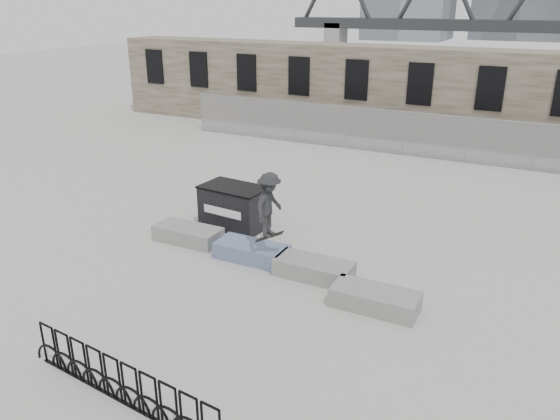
# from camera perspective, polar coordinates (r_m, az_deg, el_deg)

# --- Properties ---
(ground) EXTENTS (120.00, 120.00, 0.00)m
(ground) POSITION_cam_1_polar(r_m,az_deg,el_deg) (14.77, -0.22, -5.78)
(ground) COLOR #A9AAA5
(ground) RESTS_ON ground
(stone_wall) EXTENTS (36.00, 2.58, 4.50)m
(stone_wall) POSITION_cam_1_polar(r_m,az_deg,el_deg) (28.94, 14.90, 11.65)
(stone_wall) COLOR brown
(stone_wall) RESTS_ON ground
(chainlink_fence) EXTENTS (22.06, 0.06, 2.02)m
(chainlink_fence) POSITION_cam_1_polar(r_m,az_deg,el_deg) (25.59, 12.76, 7.86)
(chainlink_fence) COLOR gray
(chainlink_fence) RESTS_ON ground
(planter_far_left) EXTENTS (2.00, 0.90, 0.46)m
(planter_far_left) POSITION_cam_1_polar(r_m,az_deg,el_deg) (16.31, -9.59, -2.43)
(planter_far_left) COLOR gray
(planter_far_left) RESTS_ON ground
(planter_center_left) EXTENTS (2.00, 0.90, 0.46)m
(planter_center_left) POSITION_cam_1_polar(r_m,az_deg,el_deg) (15.01, -2.99, -4.29)
(planter_center_left) COLOR navy
(planter_center_left) RESTS_ON ground
(planter_center_right) EXTENTS (2.00, 0.90, 0.46)m
(planter_center_right) POSITION_cam_1_polar(r_m,az_deg,el_deg) (14.10, 3.54, -6.07)
(planter_center_right) COLOR gray
(planter_center_right) RESTS_ON ground
(planter_offset) EXTENTS (2.00, 0.90, 0.46)m
(planter_offset) POSITION_cam_1_polar(r_m,az_deg,el_deg) (12.93, 9.89, -9.08)
(planter_offset) COLOR gray
(planter_offset) RESTS_ON ground
(dumpster) EXTENTS (2.12, 1.40, 1.33)m
(dumpster) POSITION_cam_1_polar(r_m,az_deg,el_deg) (17.02, -4.81, 0.36)
(dumpster) COLOR black
(dumpster) RESTS_ON ground
(bike_rack) EXTENTS (4.92, 0.58, 0.90)m
(bike_rack) POSITION_cam_1_polar(r_m,az_deg,el_deg) (10.36, -16.23, -16.98)
(bike_rack) COLOR black
(bike_rack) RESTS_ON ground
(skateboarder) EXTENTS (0.76, 1.10, 1.91)m
(skateboarder) POSITION_cam_1_polar(r_m,az_deg,el_deg) (13.84, -1.13, 0.53)
(skateboarder) COLOR #252628
(skateboarder) RESTS_ON ground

